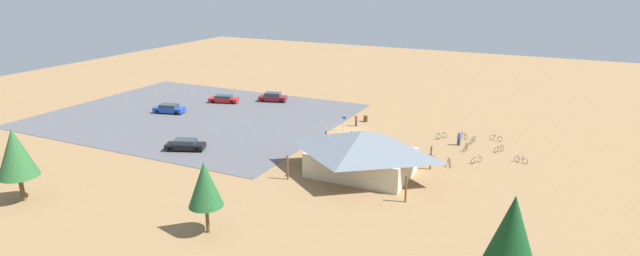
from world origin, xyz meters
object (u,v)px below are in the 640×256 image
trash_bin (366,119)px  lot_sign (344,121)px  pine_midwest (15,153)px  bicycle_yellow_edge_south (441,136)px  bicycle_green_yard_left (499,149)px  visitor_near_lot (356,120)px  bicycle_blue_mid_cluster (463,136)px  car_red_end_stall (224,99)px  visitor_crossing_yard (459,138)px  bicycle_teal_back_row (473,140)px  pine_far_east (512,229)px  bicycle_black_lone_east (466,148)px  visitor_by_pavilion (352,137)px  bicycle_red_front_row (449,163)px  bike_pavilion (361,150)px  bicycle_white_yard_center (476,160)px  bicycle_silver_trailside (496,138)px  pine_mideast (205,184)px  bicycle_purple_near_sign (521,160)px  car_blue_inner_stall (169,109)px  bicycle_orange_lone_west (428,158)px  car_black_front_row (185,145)px  car_maroon_near_entry (273,97)px

trash_bin → lot_sign: size_ratio=0.41×
pine_midwest → bicycle_yellow_edge_south: bearing=-131.0°
bicycle_green_yard_left → visitor_near_lot: bearing=-7.4°
lot_sign → bicycle_yellow_edge_south: lot_sign is taller
bicycle_yellow_edge_south → bicycle_blue_mid_cluster: bearing=-149.1°
car_red_end_stall → visitor_crossing_yard: 39.70m
pine_midwest → bicycle_teal_back_row: size_ratio=4.09×
pine_far_east → visitor_near_lot: 39.26m
trash_bin → pine_midwest: bearing=63.5°
bicycle_black_lone_east → visitor_by_pavilion: visitor_by_pavilion is taller
lot_sign → bicycle_red_front_row: lot_sign is taller
pine_midwest → bicycle_green_yard_left: pine_midwest is taller
bike_pavilion → bicycle_white_yard_center: size_ratio=9.42×
car_red_end_stall → pine_far_east: bearing=144.9°
bicycle_yellow_edge_south → bicycle_white_yard_center: 9.07m
bicycle_silver_trailside → bicycle_white_yard_center: (0.86, 9.45, 0.00)m
pine_mideast → bicycle_white_yard_center: pine_mideast is taller
pine_far_east → bicycle_blue_mid_cluster: pine_far_east is taller
lot_sign → pine_far_east: 37.38m
pine_mideast → bicycle_teal_back_row: pine_mideast is taller
pine_mideast → bicycle_white_yard_center: 31.76m
trash_bin → bicycle_silver_trailside: trash_bin is taller
bicycle_purple_near_sign → bicycle_teal_back_row: bicycle_teal_back_row is taller
pine_midwest → car_blue_inner_stall: 31.98m
bicycle_purple_near_sign → bicycle_teal_back_row: size_ratio=0.87×
lot_sign → bicycle_yellow_edge_south: size_ratio=1.42×
car_blue_inner_stall → bicycle_green_yard_left: bearing=-175.7°
bicycle_white_yard_center → visitor_near_lot: visitor_near_lot is taller
bicycle_orange_lone_west → car_red_end_stall: size_ratio=0.28×
pine_far_east → bicycle_green_yard_left: size_ratio=5.10×
bicycle_orange_lone_west → car_black_front_row: bearing=18.2°
pine_mideast → car_black_front_row: size_ratio=1.24×
car_maroon_near_entry → bicycle_green_yard_left: bearing=165.5°
pine_mideast → bicycle_green_yard_left: size_ratio=4.68×
pine_midwest → bicycle_silver_trailside: (-37.83, -38.38, -4.43)m
bicycle_silver_trailside → pine_mideast: bearing=63.0°
visitor_crossing_yard → visitor_near_lot: (14.67, -2.13, -0.05)m
visitor_near_lot → pine_midwest: bearing=62.3°
pine_far_east → bicycle_white_yard_center: bearing=-75.9°
bicycle_white_yard_center → car_black_front_row: car_black_front_row is taller
bicycle_black_lone_east → car_blue_inner_stall: (44.21, 2.17, 0.37)m
lot_sign → bicycle_red_front_row: 17.32m
bicycle_black_lone_east → bicycle_white_yard_center: bearing=117.1°
bicycle_black_lone_east → bicycle_green_yard_left: bearing=-158.9°
bicycle_purple_near_sign → bicycle_white_yard_center: bicycle_white_yard_center is taller
lot_sign → bicycle_red_front_row: bearing=156.1°
pine_midwest → visitor_by_pavilion: bearing=-126.7°
bicycle_red_front_row → car_black_front_row: car_black_front_row is taller
bike_pavilion → car_blue_inner_stall: bearing=-16.1°
car_blue_inner_stall → visitor_by_pavilion: size_ratio=2.76×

